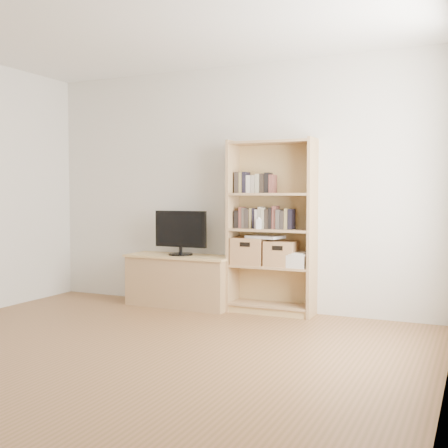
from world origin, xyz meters
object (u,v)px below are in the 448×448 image
Objects in this scene: basket_left at (250,251)px; basket_right at (281,254)px; bookshelf at (271,227)px; television at (181,233)px; baby_monitor at (259,224)px; tv_stand at (181,282)px; laptop at (265,237)px.

basket_right is (0.35, 0.00, -0.01)m from basket_left.
television is (-1.03, -0.06, -0.09)m from bookshelf.
baby_monitor reaches higher than basket_left.
baby_monitor is 0.32× the size of basket_right.
basket_right is (1.14, 0.06, 0.35)m from tv_stand.
tv_stand is 0.53m from television.
bookshelf reaches higher than baby_monitor.
basket_right reaches higher than tv_stand.
baby_monitor is 0.28× the size of laptop.
baby_monitor is at bearing -35.73° from basket_left.
bookshelf is 5.11× the size of laptop.
basket_left is at bearing -168.92° from laptop.
tv_stand is 1.19m from basket_right.
television is 1.98× the size of basket_right.
basket_left is at bearing 138.49° from baby_monitor.
basket_left is (0.79, 0.05, -0.17)m from television.
baby_monitor is at bearing -156.91° from basket_right.
bookshelf is at bearing 3.98° from tv_stand.
bookshelf reaches higher than laptop.
bookshelf is 0.14m from baby_monitor.
baby_monitor reaches higher than basket_right.
basket_right is at bearing 3.43° from tv_stand.
bookshelf is 0.35m from basket_left.
television is (0.00, 0.00, 0.53)m from tv_stand.
laptop reaches higher than tv_stand.
bookshelf is 5.27× the size of basket_left.
tv_stand is 3.35× the size of laptop.
basket_right is (0.11, -0.00, -0.27)m from bookshelf.
bookshelf reaches higher than television.
basket_left reaches higher than tv_stand.
television reaches higher than baby_monitor.
laptop is (0.96, 0.05, -0.01)m from television.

